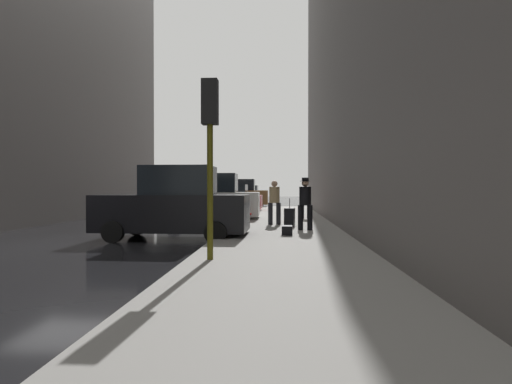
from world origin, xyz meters
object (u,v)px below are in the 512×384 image
object	(u,v)px
pedestrian_in_red_jacket	(306,198)
traffic_light	(210,129)
parked_blue_sedan	(246,195)
duffel_bag	(287,230)
parked_red_hatchback	(229,199)
pedestrian_in_tan_coat	(274,200)
parked_black_suv	(174,206)
parked_bronze_suv	(240,195)
parked_white_van	(211,199)
fire_hydrant	(247,213)
rolling_suitcase	(290,217)
pedestrian_with_fedora	(305,201)

from	to	relation	value
pedestrian_in_red_jacket	traffic_light	bearing A→B (deg)	-103.12
parked_blue_sedan	duffel_bag	bearing A→B (deg)	-82.13
parked_red_hatchback	pedestrian_in_tan_coat	size ratio (longest dim) A/B	2.48
parked_black_suv	traffic_light	distance (m)	4.87
parked_bronze_suv	parked_blue_sedan	bearing A→B (deg)	90.00
parked_blue_sedan	pedestrian_in_tan_coat	world-z (taller)	pedestrian_in_tan_coat
parked_white_van	pedestrian_in_red_jacket	distance (m)	4.46
fire_hydrant	pedestrian_in_tan_coat	world-z (taller)	pedestrian_in_tan_coat
pedestrian_in_tan_coat	parked_white_van	bearing A→B (deg)	134.27
pedestrian_in_tan_coat	parked_black_suv	bearing A→B (deg)	-131.26
parked_red_hatchback	traffic_light	xyz separation A→B (m)	(1.85, -17.31, 1.91)
parked_black_suv	parked_white_van	world-z (taller)	same
pedestrian_in_tan_coat	parked_red_hatchback	bearing A→B (deg)	107.30
parked_red_hatchback	pedestrian_in_red_jacket	world-z (taller)	pedestrian_in_red_jacket
parked_red_hatchback	duffel_bag	size ratio (longest dim) A/B	9.65
parked_black_suv	pedestrian_in_tan_coat	size ratio (longest dim) A/B	2.71
parked_red_hatchback	rolling_suitcase	xyz separation A→B (m)	(3.60, -10.38, -0.36)
traffic_light	rolling_suitcase	distance (m)	7.49
traffic_light	pedestrian_in_red_jacket	size ratio (longest dim) A/B	2.11
pedestrian_with_fedora	pedestrian_in_red_jacket	xyz separation A→B (m)	(0.35, 5.45, -0.03)
rolling_suitcase	pedestrian_with_fedora	bearing A→B (deg)	-68.60
parked_red_hatchback	parked_bronze_suv	world-z (taller)	parked_bronze_suv
parked_blue_sedan	fire_hydrant	size ratio (longest dim) A/B	6.03
parked_red_hatchback	fire_hydrant	bearing A→B (deg)	-77.53
pedestrian_in_red_jacket	pedestrian_with_fedora	bearing A→B (deg)	-93.65
pedestrian_in_red_jacket	fire_hydrant	bearing A→B (deg)	-143.47
traffic_light	rolling_suitcase	size ratio (longest dim) A/B	3.46
parked_white_van	rolling_suitcase	xyz separation A→B (m)	(3.60, -3.78, -0.54)
pedestrian_in_red_jacket	rolling_suitcase	world-z (taller)	pedestrian_in_red_jacket
parked_white_van	pedestrian_in_tan_coat	xyz separation A→B (m)	(3.02, -3.10, 0.07)
duffel_bag	pedestrian_in_red_jacket	bearing A→B (deg)	81.85
parked_white_van	parked_red_hatchback	world-z (taller)	parked_white_van
parked_bronze_suv	fire_hydrant	size ratio (longest dim) A/B	6.56
parked_bronze_suv	parked_black_suv	bearing A→B (deg)	-90.00
parked_blue_sedan	pedestrian_in_red_jacket	xyz separation A→B (m)	(4.44, -18.14, 0.26)
pedestrian_in_tan_coat	pedestrian_with_fedora	xyz separation A→B (m)	(1.07, -1.95, 0.03)
parked_black_suv	parked_blue_sedan	bearing A→B (deg)	90.00
parked_bronze_suv	parked_blue_sedan	xyz separation A→B (m)	(0.00, 5.60, -0.18)
parked_bronze_suv	rolling_suitcase	bearing A→B (deg)	-77.86
parked_blue_sedan	parked_white_van	bearing A→B (deg)	-90.00
parked_bronze_suv	pedestrian_in_tan_coat	world-z (taller)	parked_bronze_suv
pedestrian_with_fedora	parked_white_van	bearing A→B (deg)	129.01
parked_bronze_suv	duffel_bag	world-z (taller)	parked_bronze_suv
fire_hydrant	traffic_light	distance (m)	9.43
traffic_light	pedestrian_in_tan_coat	bearing A→B (deg)	81.27
duffel_bag	fire_hydrant	bearing A→B (deg)	108.57
parked_black_suv	fire_hydrant	xyz separation A→B (m)	(1.80, 4.99, -0.54)
traffic_light	pedestrian_with_fedora	bearing A→B (deg)	68.39
fire_hydrant	traffic_light	xyz separation A→B (m)	(0.05, -9.15, 2.26)
parked_white_van	parked_blue_sedan	size ratio (longest dim) A/B	1.09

